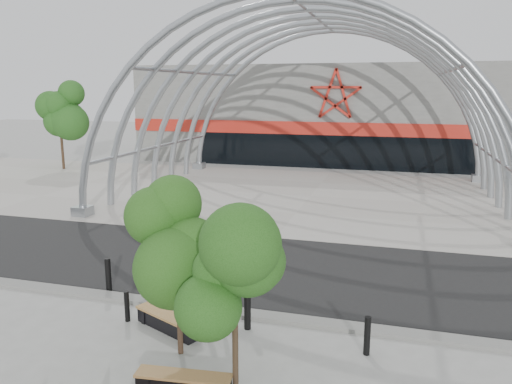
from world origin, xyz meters
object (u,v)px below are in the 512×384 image
street_tree_0 (177,234)px  bench_0 (167,322)px  street_tree_1 (235,271)px  bollard_2 (207,316)px  bench_1 (184,384)px

street_tree_0 → bench_0: 3.03m
street_tree_1 → bollard_2: size_ratio=3.85×
street_tree_1 → bench_0: (-2.56, 2.09, -2.45)m
street_tree_1 → bench_0: 4.11m
street_tree_0 → bollard_2: size_ratio=4.28×
bench_1 → bollard_2: size_ratio=2.12×
street_tree_1 → bench_1: (-1.03, -0.31, -2.46)m
bench_0 → bollard_2: 1.10m
street_tree_1 → bollard_2: 3.44m
street_tree_1 → street_tree_0: bearing=147.3°
street_tree_0 → bollard_2: bearing=76.8°
street_tree_1 → bench_1: 2.68m
bench_1 → bollard_2: bearing=100.5°
street_tree_1 → bollard_2: street_tree_1 is taller
street_tree_0 → bench_1: street_tree_0 is taller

